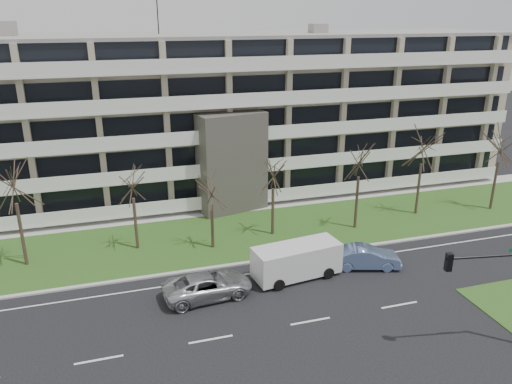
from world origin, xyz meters
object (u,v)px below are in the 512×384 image
object	(u,v)px
silver_pickup	(208,286)
white_van	(298,258)
blue_sedan	(366,257)
traffic_signal	(501,284)

from	to	relation	value
silver_pickup	white_van	size ratio (longest dim) A/B	0.91
blue_sedan	white_van	bearing A→B (deg)	104.03
traffic_signal	blue_sedan	bearing A→B (deg)	112.33
white_van	traffic_signal	distance (m)	12.79
traffic_signal	white_van	bearing A→B (deg)	135.65
blue_sedan	traffic_signal	distance (m)	10.69
white_van	traffic_signal	size ratio (longest dim) A/B	1.06
silver_pickup	white_van	xyz separation A→B (m)	(6.42, 0.78, 0.61)
silver_pickup	white_van	bearing A→B (deg)	-88.17
silver_pickup	traffic_signal	bearing A→B (deg)	-129.55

